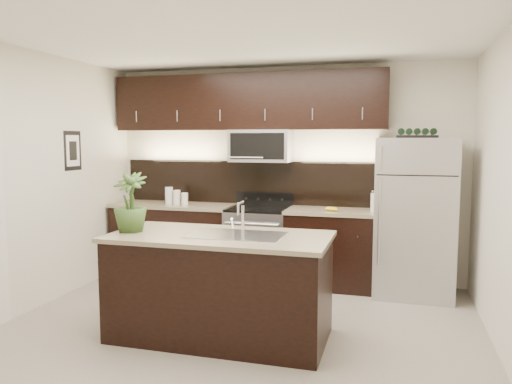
# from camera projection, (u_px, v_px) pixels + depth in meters

# --- Properties ---
(ground) EXTENTS (4.50, 4.50, 0.00)m
(ground) POSITION_uv_depth(u_px,v_px,m) (236.00, 331.00, 4.65)
(ground) COLOR gray
(ground) RESTS_ON ground
(room_walls) EXTENTS (4.52, 4.02, 2.71)m
(room_walls) POSITION_uv_depth(u_px,v_px,m) (223.00, 149.00, 4.46)
(room_walls) COLOR beige
(room_walls) RESTS_ON ground
(counter_run) EXTENTS (3.51, 0.65, 0.94)m
(counter_run) POSITION_uv_depth(u_px,v_px,m) (243.00, 243.00, 6.34)
(counter_run) COLOR black
(counter_run) RESTS_ON ground
(upper_fixtures) EXTENTS (3.49, 0.40, 1.66)m
(upper_fixtures) POSITION_uv_depth(u_px,v_px,m) (248.00, 111.00, 6.30)
(upper_fixtures) COLOR black
(upper_fixtures) RESTS_ON counter_run
(island) EXTENTS (1.96, 0.96, 0.94)m
(island) POSITION_uv_depth(u_px,v_px,m) (220.00, 286.00, 4.48)
(island) COLOR black
(island) RESTS_ON ground
(sink_faucet) EXTENTS (0.84, 0.50, 0.28)m
(sink_faucet) POSITION_uv_depth(u_px,v_px,m) (236.00, 233.00, 4.40)
(sink_faucet) COLOR silver
(sink_faucet) RESTS_ON island
(refrigerator) EXTENTS (0.87, 0.78, 1.80)m
(refrigerator) POSITION_uv_depth(u_px,v_px,m) (414.00, 217.00, 5.68)
(refrigerator) COLOR #B2B2B7
(refrigerator) RESTS_ON ground
(wine_rack) EXTENTS (0.44, 0.27, 0.10)m
(wine_rack) POSITION_uv_depth(u_px,v_px,m) (417.00, 134.00, 5.58)
(wine_rack) COLOR black
(wine_rack) RESTS_ON refrigerator
(plant) EXTENTS (0.32, 0.32, 0.54)m
(plant) POSITION_uv_depth(u_px,v_px,m) (130.00, 202.00, 4.54)
(plant) COLOR #314E1F
(plant) RESTS_ON island
(canisters) EXTENTS (0.33, 0.14, 0.22)m
(canisters) POSITION_uv_depth(u_px,v_px,m) (175.00, 197.00, 6.46)
(canisters) COLOR silver
(canisters) RESTS_ON counter_run
(french_press) EXTENTS (0.12, 0.12, 0.34)m
(french_press) POSITION_uv_depth(u_px,v_px,m) (375.00, 201.00, 5.79)
(french_press) COLOR silver
(french_press) RESTS_ON counter_run
(bananas) EXTENTS (0.20, 0.18, 0.05)m
(bananas) POSITION_uv_depth(u_px,v_px,m) (329.00, 208.00, 5.91)
(bananas) COLOR yellow
(bananas) RESTS_ON counter_run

